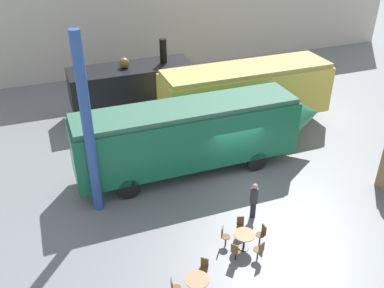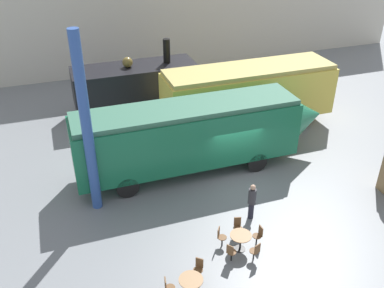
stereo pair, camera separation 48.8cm
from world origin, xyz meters
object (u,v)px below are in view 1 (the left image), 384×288
Objects in this scene: streamlined_locomotive at (203,131)px; cafe_table_mid at (244,237)px; cafe_chair_0 at (204,267)px; visitor_person at (254,199)px; steam_locomotive at (132,85)px; passenger_coach_vintage at (246,91)px; cafe_table_near at (197,282)px.

streamlined_locomotive reaches higher than cafe_table_mid.
visitor_person is at bearing 165.93° from cafe_chair_0.
visitor_person is (1.22, 1.59, 0.37)m from cafe_table_mid.
visitor_person is (2.29, -12.02, -0.92)m from steam_locomotive.
passenger_coach_vintage reaches higher than streamlined_locomotive.
cafe_table_mid is (-4.66, -9.33, -1.69)m from passenger_coach_vintage.
steam_locomotive is 14.54m from cafe_chair_0.
steam_locomotive is 0.59× the size of streamlined_locomotive.
cafe_table_mid is (1.06, -13.61, -1.29)m from steam_locomotive.
passenger_coach_vintage is 11.60× the size of cafe_table_near.
streamlined_locomotive is at bearing -77.58° from steam_locomotive.
streamlined_locomotive is 8.19m from cafe_table_near.
visitor_person is at bearing -82.15° from streamlined_locomotive.
cafe_table_near is 2.92m from cafe_table_mid.
visitor_person is at bearing 52.48° from cafe_table_mid.
steam_locomotive is at bearing -144.56° from cafe_chair_0.
cafe_chair_0 is (-6.69, -10.16, -1.75)m from passenger_coach_vintage.
passenger_coach_vintage is 10.57m from cafe_table_mid.
streamlined_locomotive is 4.55m from visitor_person.
cafe_chair_0 is at bearing -111.38° from streamlined_locomotive.
streamlined_locomotive reaches higher than cafe_chair_0.
steam_locomotive is 7.16m from passenger_coach_vintage.
cafe_chair_0 is (-0.97, -14.44, -1.35)m from steam_locomotive.
steam_locomotive is 12.27m from visitor_person.
steam_locomotive is 8.98× the size of cafe_table_mid.
passenger_coach_vintage reaches higher than cafe_chair_0.
cafe_table_mid is at bearing -116.52° from passenger_coach_vintage.
streamlined_locomotive is (1.69, -7.66, 0.25)m from steam_locomotive.
passenger_coach_vintage is at bearing 56.28° from cafe_table_near.
steam_locomotive is 4.41× the size of visitor_person.
steam_locomotive reaches higher than cafe_table_mid.
visitor_person is (3.76, 3.04, 0.38)m from cafe_table_near.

